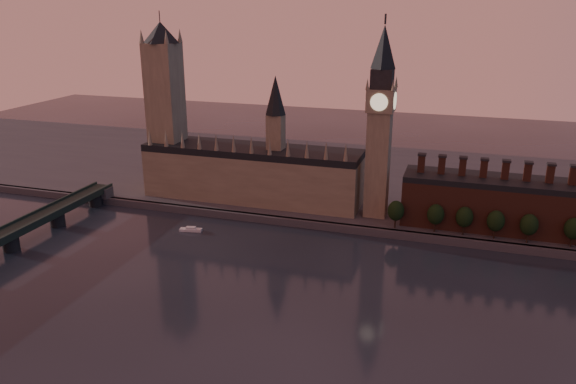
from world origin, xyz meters
TOP-DOWN VIEW (x-y plane):
  - ground at (0.00, 0.00)m, footprint 900.00×900.00m
  - north_bank at (0.00, 178.04)m, footprint 900.00×182.00m
  - palace_of_westminster at (-64.41, 114.91)m, footprint 130.00×30.30m
  - victoria_tower at (-120.00, 115.00)m, footprint 24.00×24.00m
  - big_ben at (10.00, 110.00)m, footprint 15.00×15.00m
  - chimney_block at (80.00, 110.00)m, footprint 110.00×25.00m
  - embankment_tree_0 at (23.00, 93.91)m, footprint 8.60×8.60m
  - embankment_tree_1 at (43.09, 94.75)m, footprint 8.60×8.60m
  - embankment_tree_2 at (57.22, 95.27)m, footprint 8.60×8.60m
  - embankment_tree_3 at (72.12, 94.34)m, footprint 8.60×8.60m
  - embankment_tree_4 at (87.47, 94.01)m, footprint 8.60×8.60m
  - embankment_tree_5 at (107.35, 95.08)m, footprint 8.60×8.60m
  - river_boat at (-81.77, 66.02)m, footprint 12.36×5.62m

SIDE VIEW (x-z plane):
  - ground at x=0.00m, z-range 0.00..0.00m
  - river_boat at x=-81.77m, z-range -0.28..2.11m
  - north_bank at x=0.00m, z-range 0.00..4.00m
  - embankment_tree_0 at x=23.00m, z-range 6.03..20.91m
  - embankment_tree_1 at x=43.09m, z-range 6.03..20.91m
  - embankment_tree_2 at x=57.22m, z-range 6.03..20.91m
  - embankment_tree_3 at x=72.12m, z-range 6.03..20.91m
  - embankment_tree_4 at x=87.47m, z-range 6.03..20.91m
  - embankment_tree_5 at x=107.35m, z-range 6.03..20.91m
  - chimney_block at x=80.00m, z-range -0.68..36.32m
  - palace_of_westminster at x=-64.41m, z-range -15.37..58.63m
  - big_ben at x=10.00m, z-range 3.33..110.33m
  - victoria_tower at x=-120.00m, z-range 5.09..113.09m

